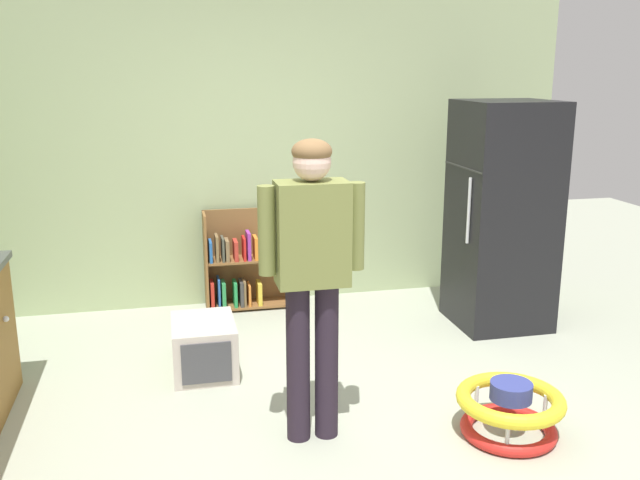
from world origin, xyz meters
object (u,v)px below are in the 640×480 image
Objects in this scene: refrigerator at (502,216)px; bookshelf at (246,266)px; standing_person at (312,264)px; baby_walker at (510,409)px; pet_carrier at (204,347)px.

refrigerator is 2.09× the size of bookshelf.
standing_person reaches higher than baby_walker.
standing_person is 2.77× the size of baby_walker.
bookshelf reaches higher than pet_carrier.
refrigerator reaches higher than pet_carrier.
bookshelf is at bearing 156.92° from refrigerator.
bookshelf is at bearing 70.73° from pet_carrier.
refrigerator is 1.06× the size of standing_person.
bookshelf is at bearing 92.62° from standing_person.
bookshelf reaches higher than baby_walker.
refrigerator reaches higher than standing_person.
standing_person is (0.10, -2.25, 0.64)m from bookshelf.
bookshelf is 1.54× the size of pet_carrier.
pet_carrier reaches higher than baby_walker.
refrigerator is 1.96m from baby_walker.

